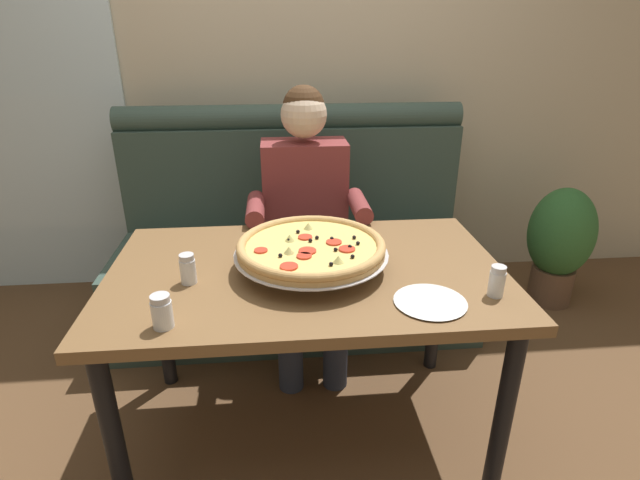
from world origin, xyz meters
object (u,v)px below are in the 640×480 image
diner_main (306,212)px  plate_near_left (430,300)px  dining_table (307,290)px  shaker_parmesan (497,283)px  shaker_oregano (162,314)px  shaker_pepper_flakes (188,271)px  potted_plant (560,241)px  pizza (311,247)px  booth_bench (296,249)px

diner_main → plate_near_left: (0.32, -0.89, 0.04)m
dining_table → shaker_parmesan: (0.58, -0.24, 0.13)m
shaker_oregano → shaker_pepper_flakes: 0.26m
shaker_pepper_flakes → potted_plant: size_ratio=0.15×
diner_main → shaker_parmesan: bearing=-58.3°
diner_main → pizza: 0.63m
diner_main → dining_table: bearing=-93.7°
pizza → dining_table: bearing=-170.9°
plate_near_left → potted_plant: plate_near_left is taller
diner_main → shaker_oregano: size_ratio=12.74×
shaker_parmesan → shaker_pepper_flakes: same height
pizza → shaker_parmesan: pizza is taller
booth_bench → diner_main: size_ratio=1.45×
shaker_parmesan → booth_bench: bearing=116.9°
diner_main → shaker_oregano: diner_main is taller
pizza → plate_near_left: pizza is taller
diner_main → booth_bench: bearing=98.6°
dining_table → pizza: size_ratio=2.58×
dining_table → shaker_oregano: shaker_oregano is taller
booth_bench → shaker_oregano: (-0.42, -1.22, 0.38)m
pizza → plate_near_left: (0.34, -0.27, -0.07)m
dining_table → pizza: bearing=9.1°
booth_bench → plate_near_left: bearing=-72.8°
pizza → shaker_oregano: (-0.44, -0.33, -0.04)m
pizza → shaker_pepper_flakes: 0.42m
pizza → plate_near_left: 0.44m
potted_plant → shaker_oregano: bearing=-147.8°
pizza → booth_bench: bearing=91.1°
shaker_oregano → plate_near_left: shaker_oregano is taller
booth_bench → shaker_pepper_flakes: 1.10m
booth_bench → shaker_pepper_flakes: booth_bench is taller
dining_table → diner_main: (0.04, 0.63, 0.06)m
shaker_oregano → potted_plant: bearing=32.2°
shaker_parmesan → diner_main: bearing=121.7°
shaker_parmesan → plate_near_left: 0.22m
shaker_pepper_flakes → plate_near_left: (0.75, -0.20, -0.03)m
shaker_pepper_flakes → potted_plant: shaker_pepper_flakes is taller
shaker_oregano → plate_near_left: (0.78, 0.06, -0.03)m
diner_main → plate_near_left: bearing=-70.3°
diner_main → shaker_oregano: bearing=-116.1°
diner_main → potted_plant: bearing=10.2°
diner_main → shaker_parmesan: size_ratio=12.54×
booth_bench → shaker_parmesan: 1.33m
booth_bench → shaker_pepper_flakes: (-0.39, -0.96, 0.38)m
plate_near_left → shaker_pepper_flakes: bearing=165.1°
shaker_pepper_flakes → shaker_oregano: bearing=-97.2°
dining_table → shaker_parmesan: bearing=-22.7°
pizza → shaker_oregano: pizza is taller
booth_bench → diner_main: diner_main is taller
plate_near_left → dining_table: bearing=143.4°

